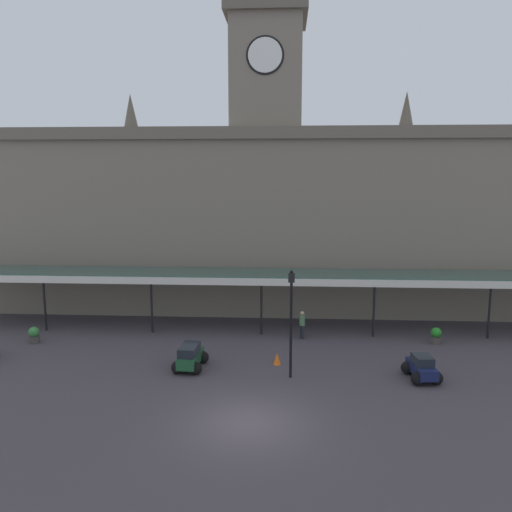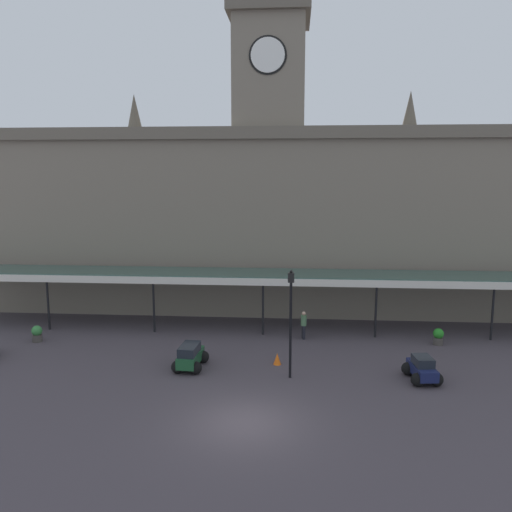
{
  "view_description": "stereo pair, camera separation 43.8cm",
  "coord_description": "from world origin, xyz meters",
  "px_view_note": "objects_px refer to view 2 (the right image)",
  "views": [
    {
      "loc": [
        1.44,
        -18.73,
        9.63
      ],
      "look_at": [
        0.0,
        5.75,
        5.75
      ],
      "focal_mm": 35.74,
      "sensor_mm": 36.0,
      "label": 1
    },
    {
      "loc": [
        1.88,
        -18.71,
        9.63
      ],
      "look_at": [
        0.0,
        5.75,
        5.75
      ],
      "focal_mm": 35.74,
      "sensor_mm": 36.0,
      "label": 2
    }
  ],
  "objects_px": {
    "pedestrian_near_entrance": "(304,324)",
    "planter_by_canopy": "(438,336)",
    "car_navy_sedan": "(422,370)",
    "victorian_lamppost": "(291,312)",
    "traffic_cone": "(277,359)",
    "planter_forecourt_centre": "(37,333)",
    "car_green_estate": "(190,357)"
  },
  "relations": [
    {
      "from": "car_navy_sedan",
      "to": "pedestrian_near_entrance",
      "type": "height_order",
      "value": "pedestrian_near_entrance"
    },
    {
      "from": "car_green_estate",
      "to": "victorian_lamppost",
      "type": "bearing_deg",
      "value": -9.29
    },
    {
      "from": "pedestrian_near_entrance",
      "to": "traffic_cone",
      "type": "relative_size",
      "value": 2.75
    },
    {
      "from": "pedestrian_near_entrance",
      "to": "planter_by_canopy",
      "type": "distance_m",
      "value": 7.74
    },
    {
      "from": "car_navy_sedan",
      "to": "traffic_cone",
      "type": "relative_size",
      "value": 3.52
    },
    {
      "from": "car_navy_sedan",
      "to": "planter_forecourt_centre",
      "type": "distance_m",
      "value": 21.48
    },
    {
      "from": "car_navy_sedan",
      "to": "pedestrian_near_entrance",
      "type": "xyz_separation_m",
      "value": [
        -5.51,
        5.85,
        0.41
      ]
    },
    {
      "from": "car_green_estate",
      "to": "traffic_cone",
      "type": "distance_m",
      "value": 4.44
    },
    {
      "from": "car_green_estate",
      "to": "car_navy_sedan",
      "type": "height_order",
      "value": "car_green_estate"
    },
    {
      "from": "car_green_estate",
      "to": "traffic_cone",
      "type": "height_order",
      "value": "car_green_estate"
    },
    {
      "from": "car_green_estate",
      "to": "planter_forecourt_centre",
      "type": "xyz_separation_m",
      "value": [
        -9.81,
        3.42,
        -0.07
      ]
    },
    {
      "from": "victorian_lamppost",
      "to": "car_green_estate",
      "type": "bearing_deg",
      "value": 170.71
    },
    {
      "from": "planter_forecourt_centre",
      "to": "car_green_estate",
      "type": "bearing_deg",
      "value": -19.25
    },
    {
      "from": "car_green_estate",
      "to": "victorian_lamppost",
      "type": "height_order",
      "value": "victorian_lamppost"
    },
    {
      "from": "traffic_cone",
      "to": "planter_by_canopy",
      "type": "height_order",
      "value": "planter_by_canopy"
    },
    {
      "from": "victorian_lamppost",
      "to": "car_navy_sedan",
      "type": "bearing_deg",
      "value": 1.11
    },
    {
      "from": "car_green_estate",
      "to": "planter_forecourt_centre",
      "type": "height_order",
      "value": "car_green_estate"
    },
    {
      "from": "car_green_estate",
      "to": "car_navy_sedan",
      "type": "relative_size",
      "value": 1.08
    },
    {
      "from": "car_green_estate",
      "to": "planter_forecourt_centre",
      "type": "distance_m",
      "value": 10.39
    },
    {
      "from": "car_navy_sedan",
      "to": "traffic_cone",
      "type": "bearing_deg",
      "value": 167.41
    },
    {
      "from": "planter_by_canopy",
      "to": "pedestrian_near_entrance",
      "type": "bearing_deg",
      "value": 176.43
    },
    {
      "from": "planter_by_canopy",
      "to": "planter_forecourt_centre",
      "type": "height_order",
      "value": "same"
    },
    {
      "from": "car_navy_sedan",
      "to": "victorian_lamppost",
      "type": "height_order",
      "value": "victorian_lamppost"
    },
    {
      "from": "pedestrian_near_entrance",
      "to": "planter_by_canopy",
      "type": "height_order",
      "value": "pedestrian_near_entrance"
    },
    {
      "from": "pedestrian_near_entrance",
      "to": "planter_forecourt_centre",
      "type": "height_order",
      "value": "pedestrian_near_entrance"
    },
    {
      "from": "car_green_estate",
      "to": "traffic_cone",
      "type": "relative_size",
      "value": 3.79
    },
    {
      "from": "victorian_lamppost",
      "to": "planter_forecourt_centre",
      "type": "xyz_separation_m",
      "value": [
        -14.84,
        4.25,
        -2.76
      ]
    },
    {
      "from": "car_navy_sedan",
      "to": "victorian_lamppost",
      "type": "distance_m",
      "value": 6.82
    },
    {
      "from": "planter_by_canopy",
      "to": "traffic_cone",
      "type": "bearing_deg",
      "value": -157.28
    },
    {
      "from": "pedestrian_near_entrance",
      "to": "victorian_lamppost",
      "type": "height_order",
      "value": "victorian_lamppost"
    },
    {
      "from": "pedestrian_near_entrance",
      "to": "planter_by_canopy",
      "type": "bearing_deg",
      "value": -3.57
    },
    {
      "from": "traffic_cone",
      "to": "planter_by_canopy",
      "type": "distance_m",
      "value": 9.9
    }
  ]
}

